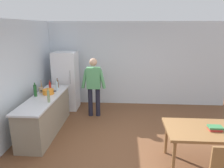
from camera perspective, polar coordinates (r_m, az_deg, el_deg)
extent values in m
plane|color=brown|center=(4.64, 3.99, -18.00)|extent=(14.00, 14.00, 0.00)
cube|color=silver|center=(6.98, 4.17, 5.41)|extent=(6.40, 0.12, 2.70)
cube|color=silver|center=(4.95, -27.33, -0.38)|extent=(0.12, 5.60, 2.70)
cube|color=gray|center=(5.49, -17.52, -8.09)|extent=(0.60, 2.12, 0.86)
cube|color=silver|center=(5.33, -17.90, -3.64)|extent=(0.64, 2.20, 0.04)
cube|color=white|center=(6.75, -12.24, 0.85)|extent=(0.70, 0.64, 1.80)
cylinder|color=#B2B2B7|center=(6.32, -11.26, 1.81)|extent=(0.02, 0.02, 0.40)
cylinder|color=#1E1E2D|center=(6.19, -5.85, -4.84)|extent=(0.13, 0.13, 0.84)
cylinder|color=#1E1E2D|center=(6.16, -3.82, -4.90)|extent=(0.13, 0.13, 0.84)
cube|color=#519960|center=(5.96, -4.99, 1.63)|extent=(0.38, 0.22, 0.60)
sphere|color=tan|center=(5.87, -5.10, 5.90)|extent=(0.22, 0.22, 0.22)
cylinder|color=#519960|center=(5.97, -7.42, 1.39)|extent=(0.20, 0.09, 0.55)
cylinder|color=#519960|center=(5.90, -2.65, 1.32)|extent=(0.20, 0.09, 0.55)
cube|color=olive|center=(4.27, 23.73, -11.31)|extent=(1.40, 0.90, 0.05)
cylinder|color=olive|center=(3.99, 16.31, -18.70)|extent=(0.06, 0.06, 0.70)
cylinder|color=olive|center=(4.58, 14.44, -13.86)|extent=(0.06, 0.06, 0.70)
cylinder|color=orange|center=(5.53, -16.82, -2.00)|extent=(0.28, 0.28, 0.12)
cube|color=black|center=(5.59, -18.47, -1.75)|extent=(0.06, 0.03, 0.02)
cube|color=black|center=(5.47, -15.16, -1.85)|extent=(0.06, 0.03, 0.02)
cylinder|color=tan|center=(5.73, -18.60, -1.46)|extent=(0.11, 0.11, 0.14)
cylinder|color=olive|center=(5.69, -18.52, -0.10)|extent=(0.02, 0.05, 0.22)
cylinder|color=olive|center=(5.68, -18.58, -0.14)|extent=(0.02, 0.04, 0.22)
cylinder|color=#1E5123|center=(5.43, -20.03, -1.72)|extent=(0.08, 0.08, 0.28)
cylinder|color=#1E5123|center=(5.39, -20.19, 0.01)|extent=(0.03, 0.03, 0.06)
cylinder|color=#5B3314|center=(6.04, -14.51, 0.00)|extent=(0.06, 0.06, 0.20)
cylinder|color=#5B3314|center=(6.01, -14.59, 1.20)|extent=(0.02, 0.02, 0.06)
cylinder|color=gray|center=(4.92, -16.76, -3.29)|extent=(0.06, 0.06, 0.26)
cylinder|color=gray|center=(4.87, -16.91, -1.50)|extent=(0.02, 0.02, 0.06)
cylinder|color=silver|center=(5.77, -14.69, -0.53)|extent=(0.07, 0.07, 0.24)
cylinder|color=silver|center=(5.73, -14.79, 0.91)|extent=(0.03, 0.03, 0.06)
cylinder|color=#B22319|center=(5.95, -16.39, -0.48)|extent=(0.06, 0.06, 0.18)
cylinder|color=#B22319|center=(5.92, -16.47, 0.64)|extent=(0.02, 0.02, 0.06)
cube|color=#B22D28|center=(4.27, 25.98, -10.90)|extent=(0.21, 0.16, 0.04)
cube|color=#387A47|center=(4.27, 26.11, -10.42)|extent=(0.25, 0.16, 0.03)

